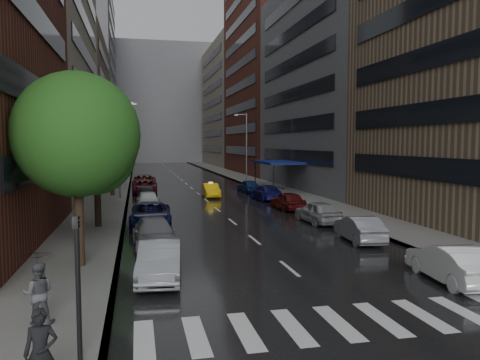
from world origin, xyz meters
TOP-DOWN VIEW (x-y plane):
  - ground at (0.00, 0.00)m, footprint 220.00×220.00m
  - road at (0.00, 50.00)m, footprint 14.00×140.00m
  - sidewalk_left at (-9.00, 50.00)m, footprint 4.00×140.00m
  - sidewalk_right at (9.00, 50.00)m, footprint 4.00×140.00m
  - crosswalk at (0.20, -2.00)m, footprint 13.15×2.80m
  - buildings_left at (-15.00, 58.79)m, footprint 8.00×108.00m
  - buildings_right at (15.00, 56.70)m, footprint 8.05×109.10m
  - building_far at (0.00, 118.00)m, footprint 40.00×14.00m
  - tree_near at (-8.60, 5.86)m, footprint 5.15×5.15m
  - tree_mid at (-8.60, 15.39)m, footprint 4.95×4.95m
  - tree_far at (-8.60, 33.06)m, footprint 5.07×5.07m
  - taxi at (0.79, 30.44)m, footprint 1.44×4.07m
  - parked_cars_left at (-5.40, 24.00)m, footprint 2.85×42.45m
  - parked_cars_right at (5.40, 17.89)m, footprint 2.33×37.43m
  - ped_bag_walker at (-8.15, -4.67)m, footprint 0.70×0.49m
  - ped_black_umbrella at (-9.01, -0.53)m, footprint 0.96×0.98m
  - traffic_light at (-7.60, -3.15)m, footprint 0.18×0.15m
  - street_lamp_left at (-7.72, 30.00)m, footprint 1.74×0.22m
  - street_lamp_right at (7.72, 45.00)m, footprint 1.74×0.22m
  - awning at (8.98, 35.00)m, footprint 4.00×8.00m

SIDE VIEW (x-z plane):
  - ground at x=0.00m, z-range 0.00..0.00m
  - road at x=0.00m, z-range 0.00..0.01m
  - crosswalk at x=0.20m, z-range 0.01..0.02m
  - sidewalk_left at x=-9.00m, z-range 0.00..0.15m
  - sidewalk_right at x=9.00m, z-range 0.00..0.15m
  - taxi at x=0.79m, z-range 0.00..1.34m
  - parked_cars_right at x=5.40m, z-range -0.03..1.47m
  - parked_cars_left at x=-5.40m, z-range -0.04..1.55m
  - ped_bag_walker at x=-8.15m, z-range 0.12..1.94m
  - ped_black_umbrella at x=-9.01m, z-range 0.33..2.42m
  - traffic_light at x=-7.60m, z-range 0.50..3.95m
  - awning at x=8.98m, z-range 1.57..4.70m
  - street_lamp_left at x=-7.72m, z-range 0.39..9.39m
  - street_lamp_right at x=7.72m, z-range 0.39..9.39m
  - tree_mid at x=-8.60m, z-range 1.45..9.35m
  - tree_far at x=-8.60m, z-range 1.49..9.57m
  - tree_near at x=-8.60m, z-range 1.51..9.72m
  - buildings_right at x=15.00m, z-range -2.97..33.03m
  - buildings_left at x=-15.00m, z-range -3.01..34.99m
  - building_far at x=0.00m, z-range 0.00..32.00m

